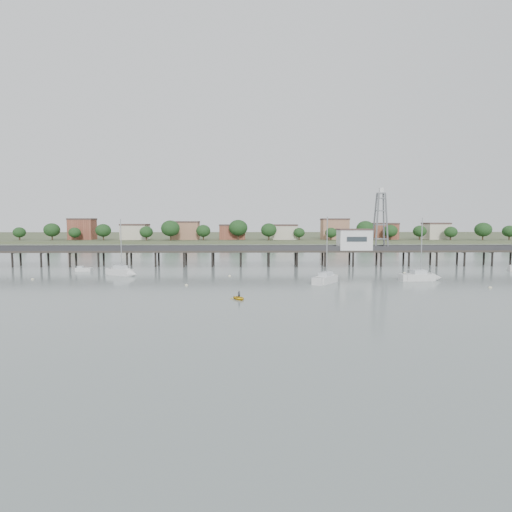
{
  "coord_description": "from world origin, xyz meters",
  "views": [
    {
      "loc": [
        -1.63,
        -46.54,
        11.39
      ],
      "look_at": [
        0.01,
        42.0,
        4.0
      ],
      "focal_mm": 30.0,
      "sensor_mm": 36.0,
      "label": 1
    }
  ],
  "objects": [
    {
      "name": "dinghy_occupant",
      "position": [
        -2.97,
        14.56,
        0.0
      ],
      "size": [
        0.61,
        1.04,
        0.23
      ],
      "primitive_type": "imported",
      "rotation": [
        0.0,
        0.0,
        3.41
      ],
      "color": "black",
      "rests_on": "ground"
    },
    {
      "name": "pier",
      "position": [
        0.0,
        60.0,
        3.79
      ],
      "size": [
        150.0,
        5.0,
        5.5
      ],
      "color": "#2D2823",
      "rests_on": "ground"
    },
    {
      "name": "white_tender",
      "position": [
        -38.57,
        49.31,
        0.41
      ],
      "size": [
        3.46,
        1.52,
        1.33
      ],
      "rotation": [
        0.0,
        0.0,
        -0.03
      ],
      "color": "silver",
      "rests_on": "ground"
    },
    {
      "name": "mooring_buoys",
      "position": [
        3.43,
        33.4,
        0.08
      ],
      "size": [
        83.08,
        20.91,
        0.39
      ],
      "color": "beige",
      "rests_on": "ground"
    },
    {
      "name": "lattice_tower",
      "position": [
        31.5,
        60.0,
        11.1
      ],
      "size": [
        3.2,
        3.2,
        15.5
      ],
      "color": "slate",
      "rests_on": "ground"
    },
    {
      "name": "sailboat_d",
      "position": [
        31.87,
        33.44,
        0.65
      ],
      "size": [
        7.76,
        3.16,
        12.52
      ],
      "rotation": [
        0.0,
        0.0,
        0.13
      ],
      "color": "silver",
      "rests_on": "ground"
    },
    {
      "name": "ground_plane",
      "position": [
        0.0,
        0.0,
        0.0
      ],
      "size": [
        500.0,
        500.0,
        0.0
      ],
      "primitive_type": "plane",
      "color": "slate",
      "rests_on": "ground"
    },
    {
      "name": "far_shore",
      "position": [
        0.36,
        239.58,
        0.95
      ],
      "size": [
        500.0,
        170.0,
        10.4
      ],
      "color": "#475133",
      "rests_on": "ground"
    },
    {
      "name": "yellow_dinghy",
      "position": [
        -2.97,
        14.56,
        0.0
      ],
      "size": [
        2.0,
        1.36,
        2.73
      ],
      "primitive_type": "imported",
      "rotation": [
        0.0,
        0.0,
        0.45
      ],
      "color": "yellow",
      "rests_on": "ground"
    },
    {
      "name": "sailboat_c",
      "position": [
        13.16,
        31.33,
        0.64
      ],
      "size": [
        6.3,
        7.51,
        12.71
      ],
      "rotation": [
        0.0,
        0.0,
        0.94
      ],
      "color": "silver",
      "rests_on": "ground"
    },
    {
      "name": "sailboat_b",
      "position": [
        -27.33,
        41.88,
        0.65
      ],
      "size": [
        7.42,
        5.72,
        12.29
      ],
      "rotation": [
        0.0,
        0.0,
        -0.55
      ],
      "color": "silver",
      "rests_on": "ground"
    },
    {
      "name": "pier_building",
      "position": [
        25.0,
        60.0,
        6.67
      ],
      "size": [
        8.4,
        5.4,
        5.3
      ],
      "color": "silver",
      "rests_on": "ground"
    }
  ]
}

